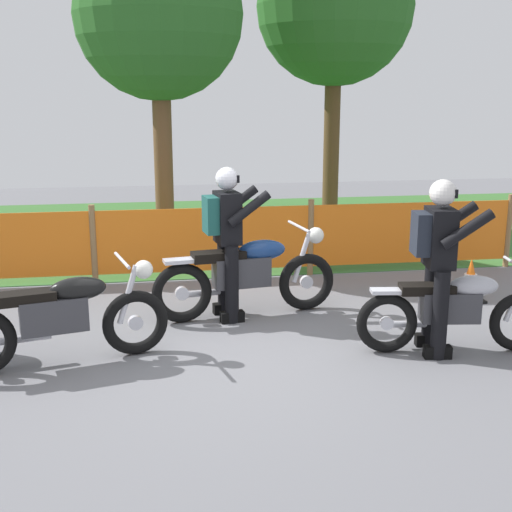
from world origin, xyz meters
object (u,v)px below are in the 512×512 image
Objects in this scene: motorcycle_lead at (455,309)px; rider_lead at (438,257)px; rider_trailing at (227,235)px; motorcycle_third at (61,317)px; motorcycle_trailing at (247,274)px; traffic_cone at (470,280)px.

motorcycle_lead is 0.56m from rider_lead.
rider_trailing is at bearing 154.37° from motorcycle_lead.
motorcycle_third is at bearing -176.36° from motorcycle_lead.
motorcycle_third is at bearing -176.18° from rider_lead.
rider_trailing reaches higher than motorcycle_third.
rider_trailing is (-0.23, -0.04, 0.46)m from motorcycle_trailing.
motorcycle_trailing is 2.17m from rider_lead.
traffic_cone is at bearing 66.76° from motorcycle_lead.
rider_trailing is 3.19× the size of traffic_cone.
motorcycle_lead is 1.12× the size of rider_trailing.
rider_lead reaches higher than motorcycle_trailing.
motorcycle_lead is 0.94× the size of motorcycle_third.
motorcycle_third is at bearing -157.95° from motorcycle_trailing.
rider_trailing is (-1.86, 1.32, 0.00)m from rider_lead.
motorcycle_third is at bearing -155.50° from rider_trailing.
rider_trailing is at bearing -176.56° from traffic_cone.
traffic_cone is at bearing -5.52° from rider_trailing.
rider_lead is 1.00× the size of rider_trailing.
motorcycle_third is (-3.72, 0.25, 0.03)m from motorcycle_lead.
rider_lead is 2.28m from rider_trailing.
rider_lead is at bearing -179.49° from motorcycle_lead.
rider_lead is 3.19× the size of traffic_cone.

